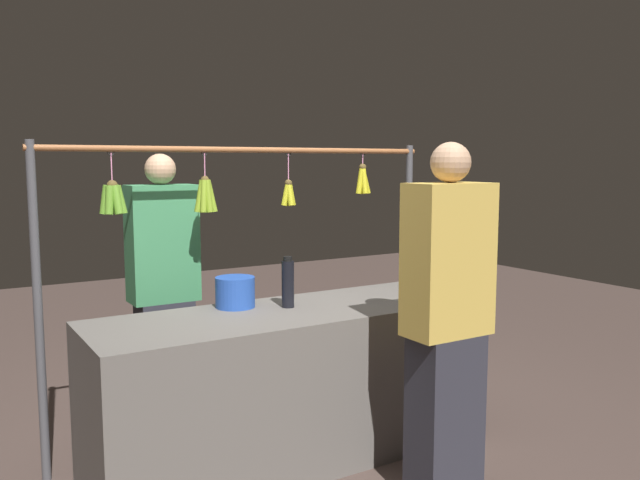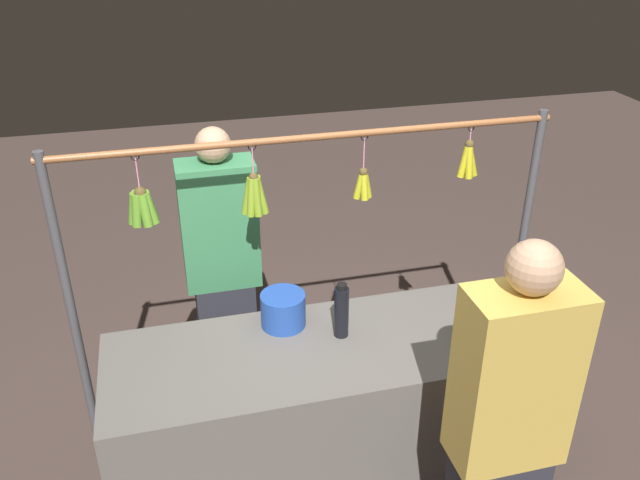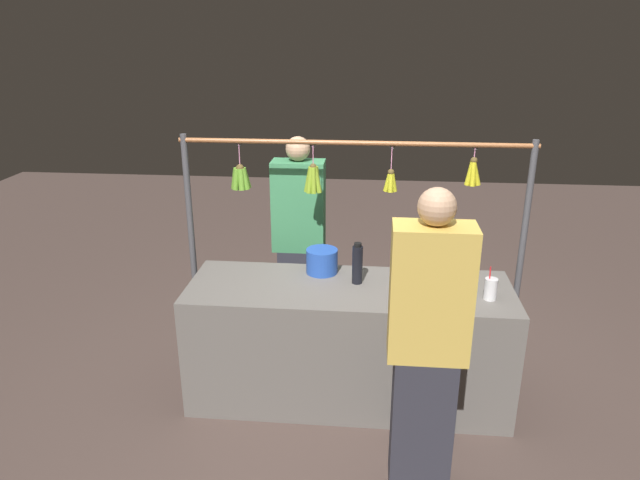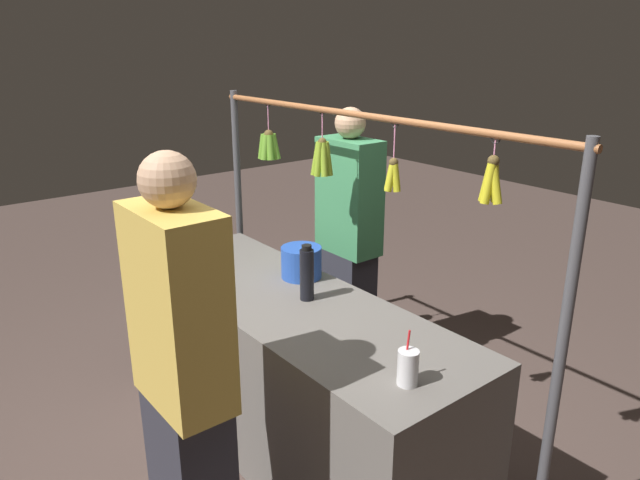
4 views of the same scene
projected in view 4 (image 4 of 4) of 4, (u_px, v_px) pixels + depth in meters
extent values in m
plane|color=#4C3B36|center=(293.00, 441.00, 3.11)|extent=(12.00, 12.00, 0.00)
cube|color=#66605B|center=(292.00, 373.00, 2.97)|extent=(2.08, 0.69, 0.81)
cylinder|color=#4C4C51|center=(560.00, 362.00, 2.22)|extent=(0.04, 0.04, 1.70)
cylinder|color=#4C4C51|center=(239.00, 222.00, 3.93)|extent=(0.04, 0.04, 1.70)
cylinder|color=#9E6038|center=(358.00, 115.00, 2.82)|extent=(2.36, 0.03, 0.03)
torus|color=black|center=(496.00, 139.00, 2.25)|extent=(0.04, 0.02, 0.04)
cylinder|color=pink|center=(495.00, 150.00, 2.26)|extent=(0.01, 0.01, 0.08)
sphere|color=brown|center=(494.00, 161.00, 2.27)|extent=(0.05, 0.05, 0.05)
cylinder|color=gold|center=(488.00, 181.00, 2.31)|extent=(0.06, 0.04, 0.17)
cylinder|color=gold|center=(489.00, 183.00, 2.29)|extent=(0.04, 0.06, 0.17)
cylinder|color=gold|center=(495.00, 183.00, 2.29)|extent=(0.08, 0.04, 0.17)
cylinder|color=gold|center=(495.00, 181.00, 2.31)|extent=(0.04, 0.07, 0.17)
torus|color=black|center=(395.00, 124.00, 2.64)|extent=(0.04, 0.01, 0.04)
cylinder|color=pink|center=(394.00, 144.00, 2.67)|extent=(0.01, 0.01, 0.17)
sphere|color=brown|center=(394.00, 163.00, 2.70)|extent=(0.04, 0.04, 0.04)
cylinder|color=gold|center=(390.00, 176.00, 2.73)|extent=(0.06, 0.04, 0.14)
cylinder|color=gold|center=(390.00, 177.00, 2.71)|extent=(0.03, 0.06, 0.14)
cylinder|color=gold|center=(396.00, 177.00, 2.71)|extent=(0.06, 0.03, 0.14)
cylinder|color=gold|center=(396.00, 176.00, 2.73)|extent=(0.03, 0.06, 0.14)
torus|color=black|center=(322.00, 113.00, 3.03)|extent=(0.04, 0.01, 0.04)
cylinder|color=pink|center=(322.00, 128.00, 3.05)|extent=(0.01, 0.01, 0.14)
sphere|color=brown|center=(322.00, 142.00, 3.07)|extent=(0.05, 0.05, 0.05)
cylinder|color=#85AA29|center=(319.00, 158.00, 3.12)|extent=(0.07, 0.04, 0.18)
cylinder|color=#85AA29|center=(316.00, 159.00, 3.10)|extent=(0.05, 0.06, 0.18)
cylinder|color=#85AA29|center=(319.00, 160.00, 3.08)|extent=(0.04, 0.06, 0.18)
cylinder|color=#85AA29|center=(324.00, 160.00, 3.07)|extent=(0.07, 0.05, 0.18)
cylinder|color=#85AA29|center=(328.00, 159.00, 3.09)|extent=(0.05, 0.05, 0.18)
cylinder|color=#85AA29|center=(327.00, 158.00, 3.12)|extent=(0.04, 0.06, 0.18)
cylinder|color=#85AA29|center=(324.00, 158.00, 3.13)|extent=(0.06, 0.07, 0.18)
torus|color=black|center=(268.00, 105.00, 3.39)|extent=(0.04, 0.01, 0.04)
cylinder|color=pink|center=(268.00, 120.00, 3.42)|extent=(0.01, 0.01, 0.17)
sphere|color=brown|center=(269.00, 134.00, 3.45)|extent=(0.05, 0.05, 0.05)
cylinder|color=#639E2D|center=(266.00, 146.00, 3.50)|extent=(0.06, 0.04, 0.15)
cylinder|color=#639E2D|center=(263.00, 147.00, 3.47)|extent=(0.06, 0.06, 0.15)
cylinder|color=#639E2D|center=(265.00, 148.00, 3.44)|extent=(0.05, 0.07, 0.15)
cylinder|color=#639E2D|center=(270.00, 148.00, 3.44)|extent=(0.07, 0.05, 0.15)
cylinder|color=#639E2D|center=(275.00, 147.00, 3.46)|extent=(0.07, 0.06, 0.15)
cylinder|color=#639E2D|center=(275.00, 146.00, 3.49)|extent=(0.05, 0.07, 0.15)
cylinder|color=#639E2D|center=(271.00, 146.00, 3.51)|extent=(0.05, 0.06, 0.15)
cylinder|color=black|center=(307.00, 275.00, 2.81)|extent=(0.07, 0.07, 0.25)
cylinder|color=black|center=(307.00, 248.00, 2.76)|extent=(0.05, 0.05, 0.02)
cylinder|color=#2650B6|center=(301.00, 262.00, 3.09)|extent=(0.21, 0.21, 0.16)
cylinder|color=silver|center=(408.00, 368.00, 2.13)|extent=(0.08, 0.08, 0.13)
cylinder|color=red|center=(406.00, 357.00, 2.13)|extent=(0.01, 0.03, 0.21)
cube|color=#2D2D38|center=(347.00, 309.00, 3.72)|extent=(0.31, 0.21, 0.78)
cube|color=#3F8C59|center=(349.00, 196.00, 3.49)|extent=(0.39, 0.21, 0.68)
sphere|color=tan|center=(350.00, 123.00, 3.35)|extent=(0.18, 0.18, 0.18)
cube|color=gold|center=(178.00, 309.00, 1.97)|extent=(0.40, 0.22, 0.70)
sphere|color=tan|center=(167.00, 180.00, 1.83)|extent=(0.18, 0.18, 0.18)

